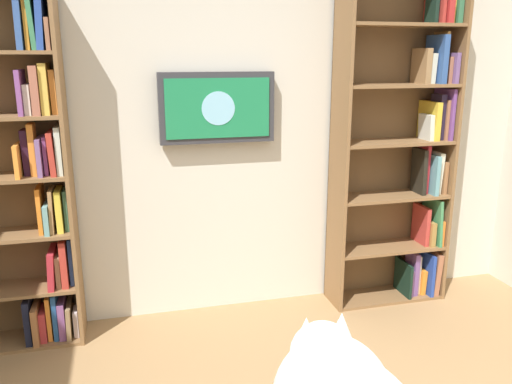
# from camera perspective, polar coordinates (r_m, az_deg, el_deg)

# --- Properties ---
(wall_back) EXTENTS (4.52, 0.06, 2.70)m
(wall_back) POSITION_cam_1_polar(r_m,az_deg,el_deg) (3.28, -5.55, 9.32)
(wall_back) COLOR beige
(wall_back) RESTS_ON ground
(bookshelf_left) EXTENTS (0.79, 0.28, 2.21)m
(bookshelf_left) POSITION_cam_1_polar(r_m,az_deg,el_deg) (3.60, 16.01, 4.91)
(bookshelf_left) COLOR brown
(bookshelf_left) RESTS_ON ground
(bookshelf_right) EXTENTS (0.80, 0.28, 2.01)m
(bookshelf_right) POSITION_cam_1_polar(r_m,az_deg,el_deg) (3.19, -24.97, 1.12)
(bookshelf_right) COLOR brown
(bookshelf_right) RESTS_ON ground
(wall_mounted_tv) EXTENTS (0.71, 0.07, 0.43)m
(wall_mounted_tv) POSITION_cam_1_polar(r_m,az_deg,el_deg) (3.21, -4.27, 9.19)
(wall_mounted_tv) COLOR #333338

